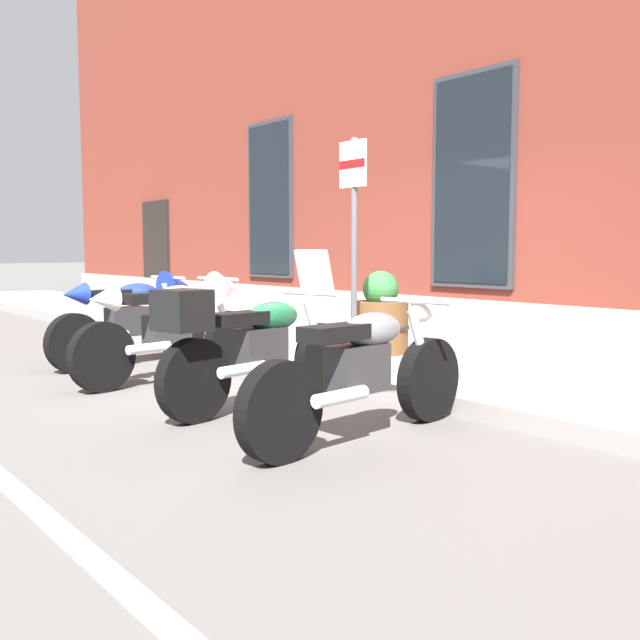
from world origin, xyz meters
TOP-DOWN VIEW (x-y plane):
  - ground_plane at (0.00, 0.00)m, footprint 140.00×140.00m
  - sidewalk at (0.00, 1.25)m, footprint 31.11×2.51m
  - motorcycle_blue_sport at (-2.02, -0.84)m, footprint 0.65×2.01m
  - motorcycle_white_sport at (-0.82, -0.93)m, footprint 0.67×2.18m
  - motorcycle_green_touring at (0.79, -1.09)m, footprint 0.76×2.08m
  - motorcycle_grey_naked at (2.03, -1.02)m, footprint 0.62×2.15m
  - parking_sign at (0.29, 0.39)m, footprint 0.36×0.07m
  - barrel_planter at (-0.23, 1.25)m, footprint 0.65×0.65m

SIDE VIEW (x-z plane):
  - ground_plane at x=0.00m, z-range 0.00..0.00m
  - sidewalk at x=0.00m, z-range 0.00..0.14m
  - motorcycle_grey_naked at x=2.03m, z-range 0.00..0.94m
  - barrel_planter at x=-0.23m, z-range 0.06..0.98m
  - motorcycle_green_touring at x=0.79m, z-range -0.11..1.18m
  - motorcycle_blue_sport at x=-2.02m, z-range 0.05..1.09m
  - motorcycle_white_sport at x=-0.82m, z-range 0.04..1.11m
  - parking_sign at x=0.29m, z-range 0.48..2.69m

